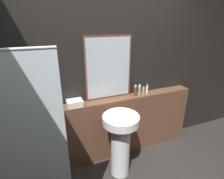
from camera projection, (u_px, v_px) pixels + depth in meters
name	position (u px, v px, depth m)	size (l,w,h in m)	color
wall_back	(112.00, 78.00, 2.55)	(8.00, 0.06, 2.50)	black
vanity_counter	(115.00, 127.00, 2.72)	(2.61, 0.20, 0.97)	brown
pedestal_sink	(121.00, 139.00, 2.32)	(0.47, 0.47, 0.92)	white
mirror	(109.00, 68.00, 2.43)	(0.68, 0.03, 0.89)	#563323
towel_stack	(75.00, 103.00, 2.32)	(0.20, 0.17, 0.08)	silver
shampoo_bottle	(135.00, 91.00, 2.64)	(0.04, 0.04, 0.17)	#4C3823
conditioner_bottle	(139.00, 90.00, 2.66)	(0.05, 0.05, 0.16)	gray
lotion_bottle	(143.00, 91.00, 2.69)	(0.04, 0.04, 0.12)	gray
body_wash_bottle	(147.00, 89.00, 2.71)	(0.04, 0.04, 0.15)	white
shower_panel	(38.00, 174.00, 1.31)	(0.48, 0.02, 1.88)	silver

